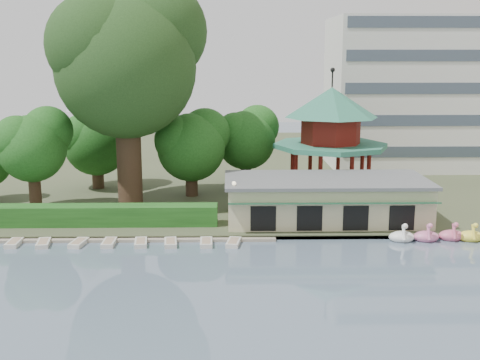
{
  "coord_description": "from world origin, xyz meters",
  "views": [
    {
      "loc": [
        1.08,
        -31.93,
        15.3
      ],
      "look_at": [
        2.0,
        18.0,
        5.0
      ],
      "focal_mm": 45.0,
      "sensor_mm": 36.0,
      "label": 1
    }
  ],
  "objects_px": {
    "pavilion": "(331,131)",
    "big_tree": "(128,56)",
    "boathouse": "(326,199)",
    "dock": "(75,239)"
  },
  "relations": [
    {
      "from": "pavilion",
      "to": "boathouse",
      "type": "bearing_deg",
      "value": -101.28
    },
    {
      "from": "pavilion",
      "to": "big_tree",
      "type": "relative_size",
      "value": 0.6
    },
    {
      "from": "dock",
      "to": "boathouse",
      "type": "xyz_separation_m",
      "value": [
        22.0,
        4.77,
        2.25
      ]
    },
    {
      "from": "dock",
      "to": "big_tree",
      "type": "height_order",
      "value": "big_tree"
    },
    {
      "from": "big_tree",
      "to": "dock",
      "type": "bearing_deg",
      "value": -106.13
    },
    {
      "from": "pavilion",
      "to": "big_tree",
      "type": "distance_m",
      "value": 22.56
    },
    {
      "from": "boathouse",
      "to": "dock",
      "type": "bearing_deg",
      "value": -167.76
    },
    {
      "from": "big_tree",
      "to": "pavilion",
      "type": "bearing_deg",
      "value": 10.28
    },
    {
      "from": "boathouse",
      "to": "pavilion",
      "type": "xyz_separation_m",
      "value": [
        2.0,
        10.03,
        5.11
      ]
    },
    {
      "from": "dock",
      "to": "big_tree",
      "type": "bearing_deg",
      "value": 73.87
    }
  ]
}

